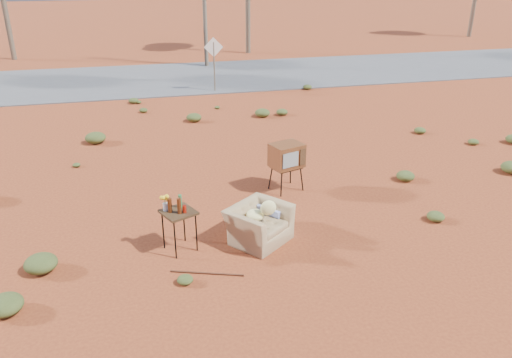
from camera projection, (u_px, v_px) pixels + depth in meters
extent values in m
plane|color=brown|center=(242.00, 239.00, 9.65)|extent=(140.00, 140.00, 0.00)
cube|color=#565659|center=(172.00, 78.00, 22.99)|extent=(140.00, 7.00, 0.04)
imported|color=#997B53|center=(259.00, 218.00, 9.42)|extent=(1.30, 1.23, 0.95)
ellipsoid|color=#E9E48E|center=(255.00, 215.00, 9.38)|extent=(0.34, 0.34, 0.20)
ellipsoid|color=#E9E48E|center=(268.00, 208.00, 9.25)|extent=(0.30, 0.15, 0.30)
cube|color=#203D95|center=(270.00, 216.00, 9.92)|extent=(0.80, 0.84, 0.56)
cube|color=black|center=(286.00, 167.00, 11.53)|extent=(0.75, 0.65, 0.03)
cylinder|color=black|center=(281.00, 184.00, 11.33)|extent=(0.04, 0.04, 0.57)
cylinder|color=black|center=(302.00, 179.00, 11.61)|extent=(0.04, 0.04, 0.57)
cylinder|color=black|center=(270.00, 178.00, 11.67)|extent=(0.04, 0.04, 0.57)
cylinder|color=black|center=(290.00, 173.00, 11.95)|extent=(0.04, 0.04, 0.57)
cube|color=brown|center=(287.00, 155.00, 11.41)|extent=(0.84, 0.74, 0.55)
cube|color=gray|center=(291.00, 160.00, 11.14)|extent=(0.41, 0.15, 0.34)
cube|color=#472D19|center=(303.00, 157.00, 11.31)|extent=(0.16, 0.07, 0.39)
cube|color=#3D2B16|center=(178.00, 212.00, 9.00)|extent=(0.73, 0.73, 0.04)
cylinder|color=black|center=(175.00, 240.00, 8.87)|extent=(0.03, 0.03, 0.77)
cylinder|color=black|center=(196.00, 232.00, 9.12)|extent=(0.03, 0.03, 0.77)
cylinder|color=black|center=(163.00, 230.00, 9.19)|extent=(0.03, 0.03, 0.77)
cylinder|color=black|center=(184.00, 223.00, 9.44)|extent=(0.03, 0.03, 0.77)
cylinder|color=#441C0B|center=(170.00, 205.00, 8.90)|extent=(0.08, 0.08, 0.29)
cylinder|color=#441C0B|center=(179.00, 206.00, 8.86)|extent=(0.07, 0.07, 0.31)
cylinder|color=#2A6333|center=(180.00, 201.00, 9.08)|extent=(0.07, 0.07, 0.27)
cylinder|color=red|center=(184.00, 209.00, 8.92)|extent=(0.07, 0.07, 0.14)
cylinder|color=silver|center=(165.00, 207.00, 8.99)|extent=(0.09, 0.09, 0.15)
ellipsoid|color=yellow|center=(165.00, 198.00, 8.92)|extent=(0.18, 0.18, 0.13)
cylinder|color=#502015|center=(207.00, 273.00, 8.56)|extent=(1.22, 0.46, 0.03)
cylinder|color=brown|center=(214.00, 67.00, 20.26)|extent=(0.06, 0.06, 2.00)
cube|color=silver|center=(214.00, 47.00, 19.94)|extent=(0.78, 0.04, 0.78)
cylinder|color=brown|center=(4.00, 2.00, 26.27)|extent=(0.28, 0.28, 6.00)
ellipsoid|color=#3E4C21|center=(405.00, 176.00, 12.20)|extent=(0.44, 0.44, 0.24)
ellipsoid|color=#3E4C21|center=(95.00, 138.00, 14.71)|extent=(0.60, 0.60, 0.33)
ellipsoid|color=#3E4C21|center=(420.00, 130.00, 15.56)|extent=(0.36, 0.36, 0.20)
ellipsoid|color=#3E4C21|center=(282.00, 112.00, 17.43)|extent=(0.40, 0.40, 0.22)
ellipsoid|color=#3E4C21|center=(143.00, 110.00, 17.74)|extent=(0.30, 0.30, 0.17)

